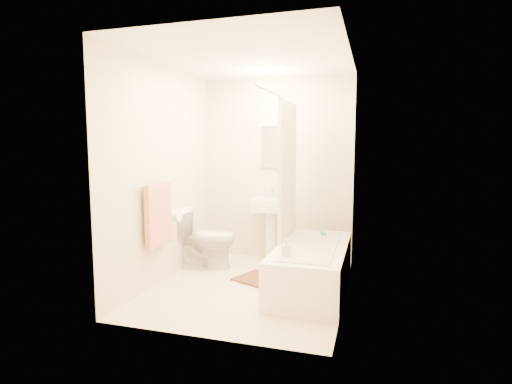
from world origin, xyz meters
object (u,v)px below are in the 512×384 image
(bathtub, at_px, (312,266))
(soap_bottle, at_px, (286,248))
(sink, at_px, (271,227))
(bath_mat, at_px, (264,280))
(toilet, at_px, (205,238))

(bathtub, xyz_separation_m, soap_bottle, (-0.18, -0.49, 0.31))
(sink, relative_size, bath_mat, 1.47)
(bathtub, distance_m, bath_mat, 0.59)
(soap_bottle, bearing_deg, sink, 110.13)
(soap_bottle, bearing_deg, bathtub, 70.11)
(sink, distance_m, soap_bottle, 1.46)
(bath_mat, bearing_deg, bathtub, -5.55)
(soap_bottle, bearing_deg, bath_mat, 123.75)
(bathtub, distance_m, soap_bottle, 0.61)
(toilet, bearing_deg, bathtub, -113.03)
(toilet, bearing_deg, bath_mat, -118.17)
(sink, bearing_deg, toilet, -148.77)
(bathtub, height_order, bath_mat, bathtub)
(sink, bearing_deg, soap_bottle, -76.06)
(toilet, bearing_deg, soap_bottle, -133.91)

